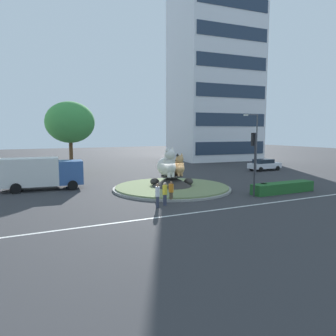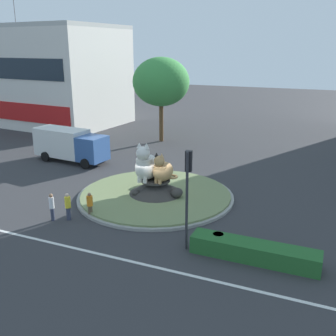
# 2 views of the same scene
# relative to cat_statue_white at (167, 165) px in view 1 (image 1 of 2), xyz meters

# --- Properties ---
(ground_plane) EXTENTS (160.00, 160.00, 0.00)m
(ground_plane) POSITION_rel_cat_statue_white_xyz_m (0.58, 0.20, -2.29)
(ground_plane) COLOR #333335
(lane_centreline) EXTENTS (112.00, 0.20, 0.01)m
(lane_centreline) POSITION_rel_cat_statue_white_xyz_m (0.58, -8.03, -2.29)
(lane_centreline) COLOR silver
(lane_centreline) RESTS_ON ground
(roundabout_island) EXTENTS (10.85, 10.85, 1.30)m
(roundabout_island) POSITION_rel_cat_statue_white_xyz_m (0.58, 0.21, -1.94)
(roundabout_island) COLOR gray
(roundabout_island) RESTS_ON ground
(cat_statue_white) EXTENTS (1.65, 2.70, 2.72)m
(cat_statue_white) POSITION_rel_cat_statue_white_xyz_m (0.00, 0.00, 0.00)
(cat_statue_white) COLOR silver
(cat_statue_white) RESTS_ON roundabout_island
(cat_statue_calico) EXTENTS (1.56, 2.12, 2.09)m
(cat_statue_calico) POSITION_rel_cat_statue_white_xyz_m (1.17, 0.07, -0.23)
(cat_statue_calico) COLOR tan
(cat_statue_calico) RESTS_ON roundabout_island
(traffic_light_mast) EXTENTS (0.34, 0.46, 5.22)m
(traffic_light_mast) POSITION_rel_cat_statue_white_xyz_m (5.08, -5.66, 1.34)
(traffic_light_mast) COLOR #2D2D33
(traffic_light_mast) RESTS_ON ground
(office_tower) EXTENTS (15.55, 13.67, 34.27)m
(office_tower) POSITION_rel_cat_statue_white_xyz_m (22.19, 25.55, 14.84)
(office_tower) COLOR silver
(office_tower) RESTS_ON ground
(clipped_hedge_strip) EXTENTS (6.28, 1.20, 0.90)m
(clipped_hedge_strip) POSITION_rel_cat_statue_white_xyz_m (8.54, -5.51, -1.84)
(clipped_hedge_strip) COLOR #235B28
(clipped_hedge_strip) RESTS_ON ground
(broadleaf_tree_behind_island) EXTENTS (6.07, 6.07, 9.06)m
(broadleaf_tree_behind_island) POSITION_rel_cat_statue_white_xyz_m (-5.93, 15.73, 4.17)
(broadleaf_tree_behind_island) COLOR brown
(broadleaf_tree_behind_island) RESTS_ON ground
(streetlight_arm) EXTENTS (2.69, 0.89, 7.42)m
(streetlight_arm) POSITION_rel_cat_statue_white_xyz_m (14.23, 4.65, 2.09)
(streetlight_arm) COLOR #4C4C51
(streetlight_arm) RESTS_ON ground
(pedestrian_white_shirt) EXTENTS (0.30, 0.30, 1.73)m
(pedestrian_white_shirt) POSITION_rel_cat_statue_white_xyz_m (-3.52, -5.74, -1.35)
(pedestrian_white_shirt) COLOR #33384C
(pedestrian_white_shirt) RESTS_ON ground
(pedestrian_yellow_shirt) EXTENTS (0.35, 0.35, 1.71)m
(pedestrian_yellow_shirt) POSITION_rel_cat_statue_white_xyz_m (-2.72, -5.25, -1.39)
(pedestrian_yellow_shirt) COLOR #33384C
(pedestrian_yellow_shirt) RESTS_ON ground
(pedestrian_orange_shirt) EXTENTS (0.37, 0.37, 1.56)m
(pedestrian_orange_shirt) POSITION_rel_cat_statue_white_xyz_m (-1.76, -4.34, -1.48)
(pedestrian_orange_shirt) COLOR brown
(pedestrian_orange_shirt) RESTS_ON ground
(sedan_on_far_lane) EXTENTS (4.67, 2.06, 1.56)m
(sedan_on_far_lane) POSITION_rel_cat_statue_white_xyz_m (18.37, 7.37, -1.47)
(sedan_on_far_lane) COLOR silver
(sedan_on_far_lane) RESTS_ON ground
(delivery_box_truck) EXTENTS (7.30, 3.13, 2.94)m
(delivery_box_truck) POSITION_rel_cat_statue_white_xyz_m (-10.27, 5.18, -0.67)
(delivery_box_truck) COLOR #335693
(delivery_box_truck) RESTS_ON ground
(litter_bin) EXTENTS (0.56, 0.56, 0.90)m
(litter_bin) POSITION_rel_cat_statue_white_xyz_m (6.63, -5.23, -1.84)
(litter_bin) COLOR #2D4233
(litter_bin) RESTS_ON ground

